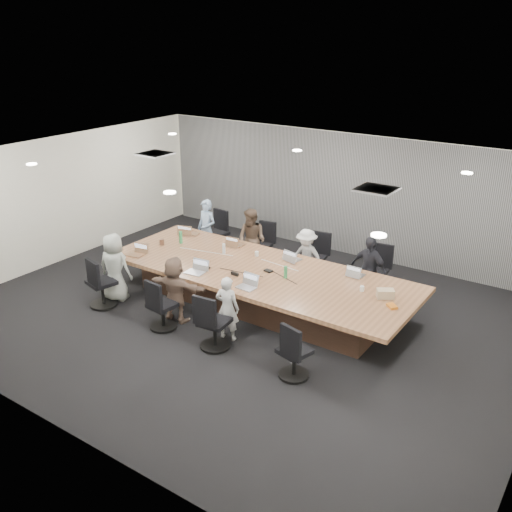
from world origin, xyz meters
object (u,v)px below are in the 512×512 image
Objects in this scene: chair_2 at (314,261)px; person_3 at (368,269)px; laptop_2 at (292,259)px; chair_3 at (375,275)px; conference_table at (259,286)px; person_1 at (252,240)px; laptop_0 at (191,233)px; laptop_5 at (195,272)px; chair_0 at (216,237)px; canvas_bag at (385,294)px; laptop_4 at (135,255)px; stapler at (235,274)px; chair_7 at (294,356)px; chair_5 at (162,309)px; bottle_clear at (224,249)px; person_5 at (175,289)px; snack_packet at (392,306)px; chair_6 at (215,326)px; bottle_green_right at (286,272)px; laptop_1 at (237,245)px; laptop_3 at (356,275)px; person_6 at (227,308)px; laptop_6 at (246,288)px; person_0 at (207,229)px; mug_brown at (162,242)px; person_4 at (115,267)px; person_2 at (306,257)px; chair_4 at (102,286)px; bottle_green_left at (181,237)px; chair_1 at (261,249)px.

person_3 is at bearing 155.88° from chair_2.
chair_3 is at bearing -136.32° from laptop_2.
person_1 is at bearing 129.21° from conference_table.
laptop_0 is 2.16m from laptop_5.
chair_0 is 2.88× the size of canvas_bag.
chair_3 is 4.78m from laptop_4.
chair_7 is at bearing -28.66° from stapler.
bottle_clear reaches higher than chair_5.
person_5 is 6.54× the size of snack_packet.
chair_6 reaches higher than laptop_4.
stapler is (2.13, -1.27, 0.02)m from laptop_0.
bottle_green_right is at bearing 72.00° from chair_6.
laptop_1 and laptop_3 have the same top height.
person_6 reaches higher than laptop_6.
person_0 is 2.66m from laptop_2.
mug_brown reaches higher than laptop_4.
person_4 reaches higher than canvas_bag.
canvas_bag reaches higher than laptop_3.
laptop_1 is 1.47m from person_2.
chair_4 is 2.02m from bottle_green_left.
mug_brown is at bearing 179.84° from snack_packet.
chair_0 is 5.02m from canvas_bag.
chair_3 is 1.67m from laptop_2.
stapler is (-1.84, -1.82, 0.11)m from person_3.
chair_5 is at bearing 90.38° from laptop_1.
chair_4 is 3.56× the size of bottle_green_right.
laptop_0 is at bearing 126.61° from chair_5.
conference_table is 1.72m from chair_6.
person_2 is at bearing 149.49° from snack_packet.
chair_0 is 2.66× the size of laptop_1.
chair_1 is 0.53× the size of person_0.
chair_4 is 2.71m from chair_6.
person_4 is 5.11m from canvas_bag.
stapler is at bearing -2.57° from laptop_4.
laptop_1 is 1.48× the size of bottle_clear.
stapler is (2.23, 0.33, 0.02)m from laptop_4.
chair_3 reaches higher than chair_2.
person_0 is 1.04× the size of person_3.
laptop_4 reaches higher than chair_7.
laptop_4 and laptop_6 have the same top height.
chair_0 is 0.45m from person_0.
chair_6 is 0.58× the size of person_0.
chair_5 is 3.64× the size of bottle_clear.
chair_1 is 3.66m from chair_4.
mug_brown is (-1.32, -1.40, 0.11)m from person_1.
chair_1 is at bearing -8.22° from chair_3.
person_3 reaches higher than mug_brown.
person_6 is at bearing -33.35° from bottle_green_left.
conference_table is 1.39m from person_2.
laptop_3 and laptop_5 have the same top height.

